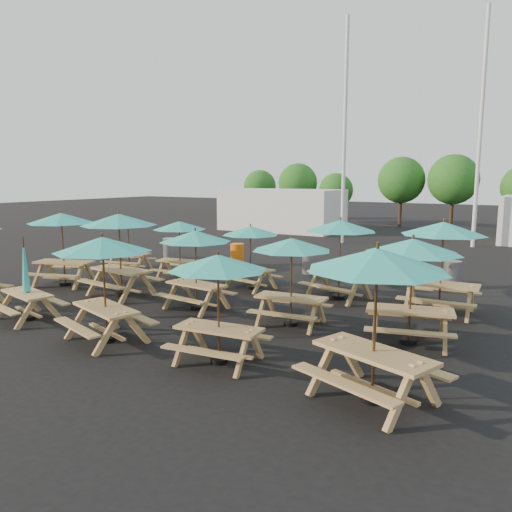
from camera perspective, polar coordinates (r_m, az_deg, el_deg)
The scene contains 28 objects.
ground at distance 15.08m, azimuth -2.98°, elevation -4.89°, with size 120.00×120.00×0.00m, color black.
picnic_unit_1 at distance 17.79m, azimuth -21.34°, elevation 3.60°, with size 2.76×2.76×2.47m.
picnic_unit_2 at distance 19.94m, azimuth -14.44°, elevation 3.50°, with size 2.19×2.19×2.09m.
picnic_unit_3 at distance 13.96m, azimuth -24.76°, elevation -3.13°, with size 1.95×1.79×2.16m.
picnic_unit_4 at distance 15.58m, azimuth -15.39°, elevation 3.49°, with size 2.48×2.48×2.56m.
picnic_unit_5 at distance 17.72m, azimuth -8.75°, elevation 3.09°, with size 2.16×2.16×2.11m.
picnic_unit_6 at distance 11.30m, azimuth -17.11°, elevation 0.59°, with size 2.61×2.61×2.37m.
picnic_unit_7 at distance 13.62m, azimuth -6.94°, elevation 1.72°, with size 2.16×2.16×2.21m.
picnic_unit_8 at distance 16.08m, azimuth -0.64°, elevation 2.50°, with size 2.16×2.16×2.08m.
picnic_unit_9 at distance 9.57m, azimuth -4.37°, elevation -1.48°, with size 2.14×2.14×2.18m.
picnic_unit_10 at distance 12.05m, azimuth 4.09°, elevation 0.75°, with size 2.15×2.15×2.19m.
picnic_unit_11 at distance 14.91m, azimuth 9.62°, elevation 2.91°, with size 2.55×2.55×2.40m.
picnic_unit_12 at distance 8.04m, azimuth 13.66°, elevation -1.42°, with size 2.88×2.88×2.55m.
picnic_unit_13 at distance 11.17m, azimuth 17.48°, elevation 0.39°, with size 2.55×2.55×2.35m.
picnic_unit_14 at distance 13.95m, azimuth 20.61°, elevation 2.39°, with size 2.32×2.32×2.49m.
waste_bin_0 at distance 22.78m, azimuth -9.87°, elevation 0.88°, with size 0.56×0.56×0.91m, color gray.
waste_bin_1 at distance 20.64m, azimuth -2.16°, elevation 0.17°, with size 0.56×0.56×0.91m, color orange.
waste_bin_2 at distance 18.96m, azimuth 6.16°, elevation -0.66°, with size 0.56×0.56×0.91m, color gray.
waste_bin_3 at distance 17.70m, azimuth 15.89°, elevation -1.65°, with size 0.56×0.56×0.91m, color #1F951B.
waste_bin_4 at distance 17.60m, azimuth 21.52°, elevation -2.00°, with size 0.56×0.56×0.91m, color gray.
mast_0 at distance 28.13m, azimuth 10.11°, elevation 13.72°, with size 0.20×0.20×12.00m, color silver.
mast_1 at distance 28.43m, azimuth 24.27°, elevation 13.03°, with size 0.20×0.20×12.00m, color silver.
event_tent_0 at distance 34.27m, azimuth 2.94°, elevation 5.28°, with size 8.00×4.00×2.80m, color silver.
tree_0 at distance 43.51m, azimuth 0.45°, elevation 7.96°, with size 2.80×2.80×4.24m.
tree_1 at distance 40.24m, azimuth 4.80°, elevation 8.30°, with size 3.11×3.11×4.72m.
tree_2 at distance 38.64m, azimuth 9.12°, elevation 7.41°, with size 2.59×2.59×3.93m.
tree_3 at distance 38.14m, azimuth 16.28°, elevation 8.32°, with size 3.36×3.36×5.09m.
tree_4 at distance 36.89m, azimuth 21.63°, elevation 8.13°, with size 3.41×3.41×5.17m.
Camera 1 is at (8.27, -12.08, 3.62)m, focal length 35.00 mm.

